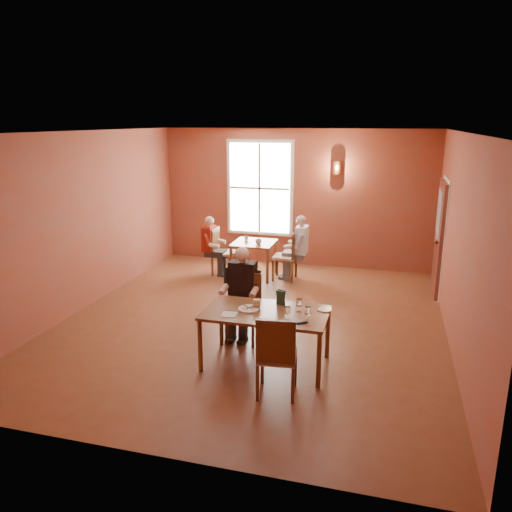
% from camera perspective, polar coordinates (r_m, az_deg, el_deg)
% --- Properties ---
extents(ground, '(6.00, 7.00, 0.01)m').
position_cam_1_polar(ground, '(8.19, -0.37, -7.46)').
color(ground, brown).
rests_on(ground, ground).
extents(wall_back, '(6.00, 0.04, 3.00)m').
position_cam_1_polar(wall_back, '(11.09, 4.51, 6.59)').
color(wall_back, brown).
rests_on(wall_back, ground).
extents(wall_front, '(6.00, 0.04, 3.00)m').
position_cam_1_polar(wall_front, '(4.60, -12.25, -6.33)').
color(wall_front, brown).
rests_on(wall_front, ground).
extents(wall_left, '(0.04, 7.00, 3.00)m').
position_cam_1_polar(wall_left, '(9.01, -19.15, 3.76)').
color(wall_left, brown).
rests_on(wall_left, ground).
extents(wall_right, '(0.04, 7.00, 3.00)m').
position_cam_1_polar(wall_right, '(7.53, 22.18, 1.34)').
color(wall_right, brown).
rests_on(wall_right, ground).
extents(ceiling, '(6.00, 7.00, 0.04)m').
position_cam_1_polar(ceiling, '(7.56, -0.41, 14.01)').
color(ceiling, white).
rests_on(ceiling, wall_back).
extents(window, '(1.36, 0.10, 1.96)m').
position_cam_1_polar(window, '(11.19, 0.42, 7.75)').
color(window, white).
rests_on(window, wall_back).
extents(door, '(0.12, 1.04, 2.10)m').
position_cam_1_polar(door, '(9.85, 20.13, 1.92)').
color(door, maroon).
rests_on(door, ground).
extents(wall_sconce, '(0.16, 0.16, 0.28)m').
position_cam_1_polar(wall_sconce, '(10.78, 9.26, 9.94)').
color(wall_sconce, brown).
rests_on(wall_sconce, wall_back).
extents(main_table, '(1.61, 0.91, 0.76)m').
position_cam_1_polar(main_table, '(6.69, 1.12, -9.38)').
color(main_table, brown).
rests_on(main_table, ground).
extents(chair_diner_main, '(0.44, 0.44, 0.99)m').
position_cam_1_polar(chair_diner_main, '(7.34, -1.44, -6.08)').
color(chair_diner_main, brown).
rests_on(chair_diner_main, ground).
extents(diner_main, '(0.53, 0.53, 1.31)m').
position_cam_1_polar(diner_main, '(7.26, -1.51, -4.97)').
color(diner_main, black).
rests_on(diner_main, ground).
extents(chair_empty, '(0.50, 0.50, 1.02)m').
position_cam_1_polar(chair_empty, '(5.97, 2.44, -11.15)').
color(chair_empty, '#3C2511').
rests_on(chair_empty, ground).
extents(plate_food, '(0.36, 0.36, 0.04)m').
position_cam_1_polar(plate_food, '(6.59, -0.82, -5.99)').
color(plate_food, white).
rests_on(plate_food, main_table).
extents(sandwich, '(0.10, 0.09, 0.11)m').
position_cam_1_polar(sandwich, '(6.62, 0.10, -5.57)').
color(sandwich, tan).
rests_on(sandwich, main_table).
extents(goblet_a, '(0.10, 0.10, 0.20)m').
position_cam_1_polar(goblet_a, '(6.51, 4.97, -5.61)').
color(goblet_a, white).
rests_on(goblet_a, main_table).
extents(goblet_b, '(0.08, 0.08, 0.20)m').
position_cam_1_polar(goblet_b, '(6.25, 5.94, -6.52)').
color(goblet_b, white).
rests_on(goblet_b, main_table).
extents(goblet_c, '(0.10, 0.10, 0.19)m').
position_cam_1_polar(goblet_c, '(6.25, 3.63, -6.50)').
color(goblet_c, white).
rests_on(goblet_c, main_table).
extents(menu_stand, '(0.14, 0.11, 0.21)m').
position_cam_1_polar(menu_stand, '(6.74, 2.85, -4.76)').
color(menu_stand, '#1B3421').
rests_on(menu_stand, main_table).
extents(knife, '(0.18, 0.11, 0.00)m').
position_cam_1_polar(knife, '(6.34, 0.47, -7.07)').
color(knife, silver).
rests_on(knife, main_table).
extents(napkin, '(0.21, 0.21, 0.01)m').
position_cam_1_polar(napkin, '(6.45, -3.10, -6.67)').
color(napkin, silver).
rests_on(napkin, main_table).
extents(side_plate, '(0.24, 0.24, 0.01)m').
position_cam_1_polar(side_plate, '(6.64, 7.84, -6.09)').
color(side_plate, silver).
rests_on(side_plate, main_table).
extents(sunglasses, '(0.13, 0.12, 0.02)m').
position_cam_1_polar(sunglasses, '(6.20, 5.28, -7.60)').
color(sunglasses, black).
rests_on(sunglasses, main_table).
extents(second_table, '(0.84, 0.84, 0.74)m').
position_cam_1_polar(second_table, '(10.35, -0.22, -0.40)').
color(second_table, brown).
rests_on(second_table, ground).
extents(chair_diner_white, '(0.44, 0.44, 1.00)m').
position_cam_1_polar(chair_diner_white, '(10.17, 3.31, 0.06)').
color(chair_diner_white, '#563117').
rests_on(chair_diner_white, ground).
extents(diner_white, '(0.51, 0.51, 1.28)m').
position_cam_1_polar(diner_white, '(10.13, 3.49, 0.81)').
color(diner_white, white).
rests_on(diner_white, ground).
extents(chair_diner_maroon, '(0.44, 0.44, 0.99)m').
position_cam_1_polar(chair_diner_maroon, '(10.51, -3.64, 0.52)').
color(chair_diner_maroon, brown).
rests_on(chair_diner_maroon, ground).
extents(diner_maroon, '(0.48, 0.48, 1.21)m').
position_cam_1_polar(diner_maroon, '(10.49, -3.81, 1.09)').
color(diner_maroon, maroon).
rests_on(diner_maroon, ground).
extents(cup_a, '(0.15, 0.15, 0.10)m').
position_cam_1_polar(cup_a, '(10.10, 0.28, 1.66)').
color(cup_a, beige).
rests_on(cup_a, second_table).
extents(cup_b, '(0.10, 0.10, 0.09)m').
position_cam_1_polar(cup_b, '(10.40, -1.11, 2.04)').
color(cup_b, white).
rests_on(cup_b, second_table).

